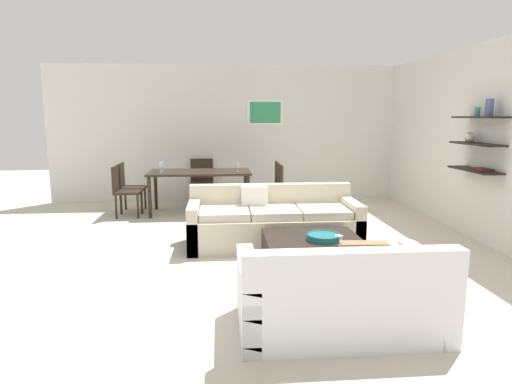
# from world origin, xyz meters

# --- Properties ---
(ground_plane) EXTENTS (18.00, 18.00, 0.00)m
(ground_plane) POSITION_xyz_m (0.00, 0.00, 0.00)
(ground_plane) COLOR beige
(back_wall_unit) EXTENTS (8.40, 0.09, 2.70)m
(back_wall_unit) POSITION_xyz_m (0.30, 3.53, 1.35)
(back_wall_unit) COLOR silver
(back_wall_unit) RESTS_ON ground
(right_wall_shelf_unit) EXTENTS (0.34, 8.20, 2.70)m
(right_wall_shelf_unit) POSITION_xyz_m (3.03, 0.59, 1.35)
(right_wall_shelf_unit) COLOR silver
(right_wall_shelf_unit) RESTS_ON ground
(sofa_beige) EXTENTS (2.25, 0.90, 0.78)m
(sofa_beige) POSITION_xyz_m (0.15, 0.34, 0.29)
(sofa_beige) COLOR beige
(sofa_beige) RESTS_ON ground
(loveseat_white) EXTENTS (1.62, 0.90, 0.78)m
(loveseat_white) POSITION_xyz_m (0.40, -2.07, 0.29)
(loveseat_white) COLOR white
(loveseat_white) RESTS_ON ground
(coffee_table) EXTENTS (1.06, 1.08, 0.38)m
(coffee_table) POSITION_xyz_m (0.47, -0.75, 0.19)
(coffee_table) COLOR black
(coffee_table) RESTS_ON ground
(decorative_bowl) EXTENTS (0.37, 0.37, 0.07)m
(decorative_bowl) POSITION_xyz_m (0.57, -0.78, 0.42)
(decorative_bowl) COLOR #19666B
(decorative_bowl) RESTS_ON coffee_table
(candle_jar) EXTENTS (0.08, 0.08, 0.07)m
(candle_jar) POSITION_xyz_m (0.71, -0.86, 0.41)
(candle_jar) COLOR silver
(candle_jar) RESTS_ON coffee_table
(dining_table) EXTENTS (1.79, 0.85, 0.75)m
(dining_table) POSITION_xyz_m (-0.91, 2.41, 0.68)
(dining_table) COLOR black
(dining_table) RESTS_ON ground
(dining_chair_right_far) EXTENTS (0.44, 0.44, 0.88)m
(dining_chair_right_far) POSITION_xyz_m (0.39, 2.60, 0.50)
(dining_chair_right_far) COLOR black
(dining_chair_right_far) RESTS_ON ground
(dining_chair_left_far) EXTENTS (0.44, 0.44, 0.88)m
(dining_chair_left_far) POSITION_xyz_m (-2.21, 2.60, 0.50)
(dining_chair_left_far) COLOR black
(dining_chair_left_far) RESTS_ON ground
(dining_chair_left_near) EXTENTS (0.44, 0.44, 0.88)m
(dining_chair_left_near) POSITION_xyz_m (-2.21, 2.21, 0.50)
(dining_chair_left_near) COLOR black
(dining_chair_left_near) RESTS_ON ground
(dining_chair_head) EXTENTS (0.44, 0.44, 0.88)m
(dining_chair_head) POSITION_xyz_m (-0.91, 3.24, 0.50)
(dining_chair_head) COLOR black
(dining_chair_head) RESTS_ON ground
(dining_chair_right_near) EXTENTS (0.44, 0.44, 0.88)m
(dining_chair_right_near) POSITION_xyz_m (0.39, 2.21, 0.50)
(dining_chair_right_near) COLOR black
(dining_chair_right_near) RESTS_ON ground
(wine_glass_left_far) EXTENTS (0.08, 0.08, 0.16)m
(wine_glass_left_far) POSITION_xyz_m (-1.58, 2.51, 0.86)
(wine_glass_left_far) COLOR silver
(wine_glass_left_far) RESTS_ON dining_table
(wine_glass_right_near) EXTENTS (0.07, 0.07, 0.15)m
(wine_glass_right_near) POSITION_xyz_m (-0.24, 2.30, 0.86)
(wine_glass_right_near) COLOR silver
(wine_glass_right_near) RESTS_ON dining_table
(wine_glass_left_near) EXTENTS (0.06, 0.06, 0.16)m
(wine_glass_left_near) POSITION_xyz_m (-1.58, 2.30, 0.86)
(wine_glass_left_near) COLOR silver
(wine_glass_left_near) RESTS_ON dining_table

